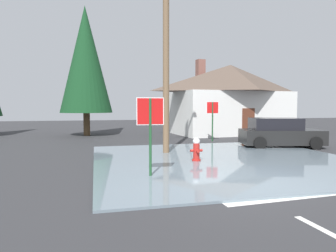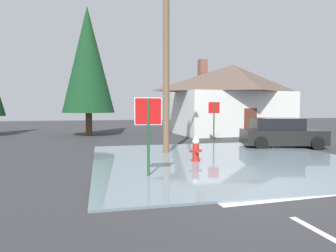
{
  "view_description": "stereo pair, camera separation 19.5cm",
  "coord_description": "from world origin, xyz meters",
  "px_view_note": "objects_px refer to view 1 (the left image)",
  "views": [
    {
      "loc": [
        -4.08,
        -7.51,
        2.15
      ],
      "look_at": [
        -1.02,
        5.18,
        1.29
      ],
      "focal_mm": 32.53,
      "sensor_mm": 36.0,
      "label": 1
    },
    {
      "loc": [
        -3.89,
        -7.55,
        2.15
      ],
      "look_at": [
        -1.02,
        5.18,
        1.29
      ],
      "focal_mm": 32.53,
      "sensor_mm": 36.0,
      "label": 2
    }
  ],
  "objects_px": {
    "stop_sign_near": "(150,120)",
    "fire_hydrant": "(196,150)",
    "utility_pole": "(166,44)",
    "parked_car": "(279,133)",
    "stop_sign_far": "(213,113)",
    "pine_tree_mid_left": "(86,60)",
    "house": "(230,98)"
  },
  "relations": [
    {
      "from": "stop_sign_near",
      "to": "utility_pole",
      "type": "xyz_separation_m",
      "value": [
        1.51,
        4.37,
        3.15
      ]
    },
    {
      "from": "stop_sign_near",
      "to": "parked_car",
      "type": "height_order",
      "value": "stop_sign_near"
    },
    {
      "from": "utility_pole",
      "to": "parked_car",
      "type": "bearing_deg",
      "value": 7.34
    },
    {
      "from": "utility_pole",
      "to": "stop_sign_far",
      "type": "xyz_separation_m",
      "value": [
        3.87,
        4.09,
        -3.16
      ]
    },
    {
      "from": "fire_hydrant",
      "to": "utility_pole",
      "type": "xyz_separation_m",
      "value": [
        -0.65,
        2.31,
        4.42
      ]
    },
    {
      "from": "house",
      "to": "utility_pole",
      "type": "bearing_deg",
      "value": -129.29
    },
    {
      "from": "fire_hydrant",
      "to": "house",
      "type": "xyz_separation_m",
      "value": [
        6.55,
        11.1,
        2.32
      ]
    },
    {
      "from": "stop_sign_near",
      "to": "parked_car",
      "type": "relative_size",
      "value": 0.55
    },
    {
      "from": "pine_tree_mid_left",
      "to": "fire_hydrant",
      "type": "bearing_deg",
      "value": -70.08
    },
    {
      "from": "utility_pole",
      "to": "fire_hydrant",
      "type": "bearing_deg",
      "value": -74.27
    },
    {
      "from": "utility_pole",
      "to": "house",
      "type": "xyz_separation_m",
      "value": [
        7.2,
        8.8,
        -2.1
      ]
    },
    {
      "from": "utility_pole",
      "to": "parked_car",
      "type": "xyz_separation_m",
      "value": [
        6.29,
        0.81,
        -4.15
      ]
    },
    {
      "from": "stop_sign_near",
      "to": "pine_tree_mid_left",
      "type": "bearing_deg",
      "value": 98.85
    },
    {
      "from": "stop_sign_near",
      "to": "house",
      "type": "bearing_deg",
      "value": 56.53
    },
    {
      "from": "stop_sign_near",
      "to": "house",
      "type": "height_order",
      "value": "house"
    },
    {
      "from": "fire_hydrant",
      "to": "stop_sign_far",
      "type": "xyz_separation_m",
      "value": [
        3.22,
        6.39,
        1.26
      ]
    },
    {
      "from": "fire_hydrant",
      "to": "parked_car",
      "type": "xyz_separation_m",
      "value": [
        5.64,
        3.12,
        0.27
      ]
    },
    {
      "from": "stop_sign_far",
      "to": "parked_car",
      "type": "xyz_separation_m",
      "value": [
        2.43,
        -3.28,
        -0.99
      ]
    },
    {
      "from": "stop_sign_near",
      "to": "fire_hydrant",
      "type": "xyz_separation_m",
      "value": [
        2.16,
        2.06,
        -1.27
      ]
    },
    {
      "from": "stop_sign_near",
      "to": "house",
      "type": "relative_size",
      "value": 0.25
    },
    {
      "from": "house",
      "to": "pine_tree_mid_left",
      "type": "xyz_separation_m",
      "value": [
        -10.89,
        0.87,
        2.71
      ]
    },
    {
      "from": "stop_sign_far",
      "to": "stop_sign_near",
      "type": "bearing_deg",
      "value": -122.42
    },
    {
      "from": "fire_hydrant",
      "to": "stop_sign_far",
      "type": "height_order",
      "value": "stop_sign_far"
    },
    {
      "from": "house",
      "to": "pine_tree_mid_left",
      "type": "relative_size",
      "value": 1.04
    },
    {
      "from": "stop_sign_near",
      "to": "pine_tree_mid_left",
      "type": "distance_m",
      "value": 14.69
    },
    {
      "from": "parked_car",
      "to": "pine_tree_mid_left",
      "type": "distance_m",
      "value": 14.17
    },
    {
      "from": "utility_pole",
      "to": "stop_sign_far",
      "type": "height_order",
      "value": "utility_pole"
    },
    {
      "from": "utility_pole",
      "to": "pine_tree_mid_left",
      "type": "distance_m",
      "value": 10.37
    },
    {
      "from": "house",
      "to": "parked_car",
      "type": "distance_m",
      "value": 8.29
    },
    {
      "from": "stop_sign_near",
      "to": "utility_pole",
      "type": "bearing_deg",
      "value": 70.98
    },
    {
      "from": "stop_sign_far",
      "to": "parked_car",
      "type": "bearing_deg",
      "value": -53.45
    },
    {
      "from": "stop_sign_far",
      "to": "house",
      "type": "xyz_separation_m",
      "value": [
        3.33,
        4.71,
        1.06
      ]
    }
  ]
}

